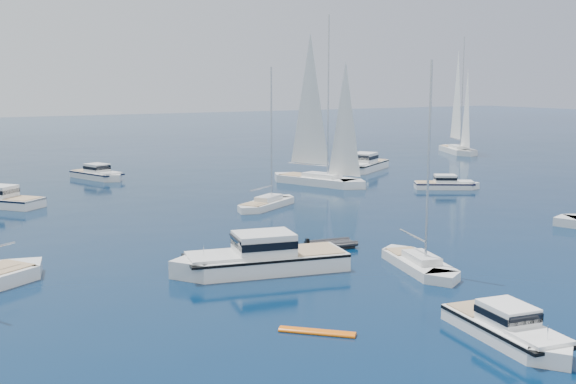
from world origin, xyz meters
TOP-DOWN VIEW (x-y plane):
  - motor_cruiser_near at (-7.08, -1.41)m, footprint 3.42×7.60m
  - motor_cruiser_centre at (-10.83, 13.19)m, footprint 11.14×5.46m
  - motor_cruiser_far_r at (19.53, 30.80)m, footprint 6.89×5.41m
  - motor_cruiser_distant at (21.02, 46.49)m, footprint 10.33×8.13m
  - motor_cruiser_horizon at (-8.24, 55.31)m, footprint 4.94×8.41m
  - sailboat_fore at (-2.84, 9.06)m, footprint 4.27×8.51m
  - sailboat_centre at (-0.77, 30.76)m, footprint 8.22×6.05m
  - sailboat_sails_r at (10.20, 39.76)m, footprint 7.31×12.33m
  - sailboat_sails_far at (45.48, 56.25)m, footprint 7.79×12.06m
  - tender_grey_near at (-4.30, 15.81)m, footprint 3.53×2.30m
  - kayak_orange at (-13.41, 3.30)m, footprint 2.73×2.71m

SIDE VIEW (x-z plane):
  - motor_cruiser_near at x=-7.08m, z-range -0.96..0.96m
  - motor_cruiser_centre at x=-10.83m, z-range -1.40..1.40m
  - motor_cruiser_far_r at x=19.53m, z-range -0.90..0.90m
  - motor_cruiser_distant at x=21.02m, z-range -1.34..1.34m
  - motor_cruiser_horizon at x=-8.24m, z-range -1.06..1.06m
  - sailboat_fore at x=-2.84m, z-range -6.05..6.05m
  - sailboat_centre at x=-0.77m, z-range -6.08..6.08m
  - sailboat_sails_r at x=10.20m, z-range -8.83..8.83m
  - sailboat_sails_far at x=45.48m, z-range -8.72..8.72m
  - tender_grey_near at x=-4.30m, z-range -0.47..0.47m
  - kayak_orange at x=-13.41m, z-range -0.15..0.15m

